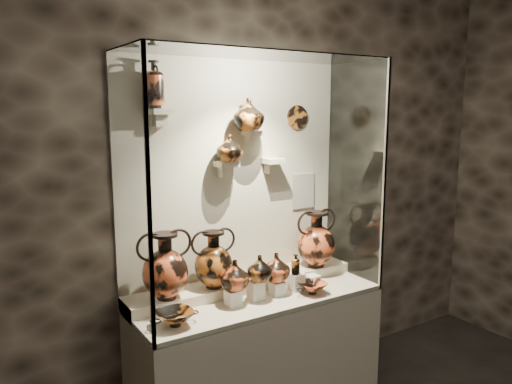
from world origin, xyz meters
TOP-DOWN VIEW (x-y plane):
  - wall_back at (0.00, 2.50)m, footprint 5.00×0.02m
  - plinth at (0.00, 2.18)m, footprint 1.70×0.60m
  - front_tier at (0.00, 2.18)m, footprint 1.68×0.58m
  - rear_tier at (0.00, 2.35)m, footprint 1.70×0.25m
  - back_panel at (0.00, 2.50)m, footprint 1.70×0.03m
  - glass_front at (0.00, 1.88)m, footprint 1.70×0.01m
  - glass_left at (-0.85, 2.18)m, footprint 0.01×0.60m
  - glass_right at (0.85, 2.18)m, footprint 0.01×0.60m
  - glass_top at (0.00, 2.18)m, footprint 1.70×0.60m
  - frame_post_left at (-0.84, 1.89)m, footprint 0.02×0.02m
  - frame_post_right at (0.84, 1.89)m, footprint 0.02×0.02m
  - pedestal_a at (-0.22, 2.13)m, footprint 0.09×0.09m
  - pedestal_b at (-0.05, 2.13)m, footprint 0.09×0.09m
  - pedestal_c at (0.12, 2.13)m, footprint 0.09×0.09m
  - pedestal_d at (0.28, 2.13)m, footprint 0.09×0.09m
  - pedestal_e at (0.42, 2.13)m, footprint 0.09×0.09m
  - bracket_ul at (-0.55, 2.42)m, footprint 0.14×0.12m
  - bracket_ca at (-0.10, 2.42)m, footprint 0.14×0.12m
  - bracket_cb at (0.10, 2.42)m, footprint 0.10×0.12m
  - bracket_cc at (0.28, 2.42)m, footprint 0.14×0.12m
  - amphora_left at (-0.60, 2.30)m, footprint 0.43×0.43m
  - amphora_mid at (-0.26, 2.32)m, footprint 0.39×0.39m
  - amphora_right at (0.59, 2.30)m, footprint 0.35×0.35m
  - jug_a at (-0.20, 2.13)m, footprint 0.24×0.24m
  - jug_b at (-0.03, 2.11)m, footprint 0.20×0.20m
  - jug_c at (0.12, 2.15)m, footprint 0.23×0.23m
  - lekythos_small at (0.26, 2.11)m, footprint 0.09×0.09m
  - kylix_left at (-0.65, 2.05)m, footprint 0.29×0.25m
  - kylix_right at (0.33, 2.02)m, footprint 0.27×0.24m
  - lekythos_tall at (-0.59, 2.41)m, footprint 0.16×0.16m
  - ovoid_vase_a at (-0.10, 2.38)m, footprint 0.21×0.21m
  - ovoid_vase_b at (0.04, 2.37)m, footprint 0.23×0.23m
  - wall_plate at (0.52, 2.47)m, footprint 0.17×0.02m
  - info_placard at (0.60, 2.47)m, footprint 0.20×0.01m

SIDE VIEW (x-z plane):
  - plinth at x=0.00m, z-range 0.00..0.80m
  - front_tier at x=0.00m, z-range 0.80..0.83m
  - rear_tier at x=0.00m, z-range 0.80..0.90m
  - pedestal_e at x=0.42m, z-range 0.83..0.91m
  - pedestal_c at x=0.12m, z-range 0.83..0.92m
  - kylix_right at x=0.33m, z-range 0.83..0.93m
  - pedestal_a at x=-0.22m, z-range 0.83..0.93m
  - kylix_left at x=-0.65m, z-range 0.83..0.94m
  - pedestal_d at x=0.28m, z-range 0.83..0.95m
  - pedestal_b at x=-0.05m, z-range 0.83..0.96m
  - jug_c at x=0.12m, z-range 0.92..1.12m
  - jug_a at x=-0.20m, z-range 0.93..1.12m
  - lekythos_small at x=0.26m, z-range 0.95..1.11m
  - jug_b at x=-0.03m, z-range 0.96..1.13m
  - amphora_mid at x=-0.26m, z-range 0.90..1.28m
  - amphora_right at x=0.59m, z-range 0.90..1.32m
  - amphora_left at x=-0.60m, z-range 0.90..1.32m
  - info_placard at x=0.60m, z-range 1.31..1.58m
  - wall_back at x=0.00m, z-range 0.00..3.20m
  - back_panel at x=0.00m, z-range 0.80..2.40m
  - glass_front at x=0.00m, z-range 0.80..2.40m
  - glass_left at x=-0.85m, z-range 0.80..2.40m
  - glass_right at x=0.85m, z-range 0.80..2.40m
  - frame_post_left at x=-0.84m, z-range 0.80..2.40m
  - frame_post_right at x=0.84m, z-range 0.80..2.40m
  - bracket_ca at x=-0.10m, z-range 1.68..1.72m
  - bracket_cc at x=0.28m, z-range 1.68..1.72m
  - ovoid_vase_a at x=-0.10m, z-range 1.72..1.90m
  - bracket_cb at x=0.10m, z-range 1.88..1.92m
  - wall_plate at x=0.52m, z-range 1.92..2.09m
  - ovoid_vase_b at x=0.04m, z-range 1.92..2.14m
  - bracket_ul at x=-0.55m, z-range 2.03..2.07m
  - lekythos_tall at x=-0.59m, z-range 2.07..2.39m
  - glass_top at x=0.00m, z-range 2.39..2.40m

